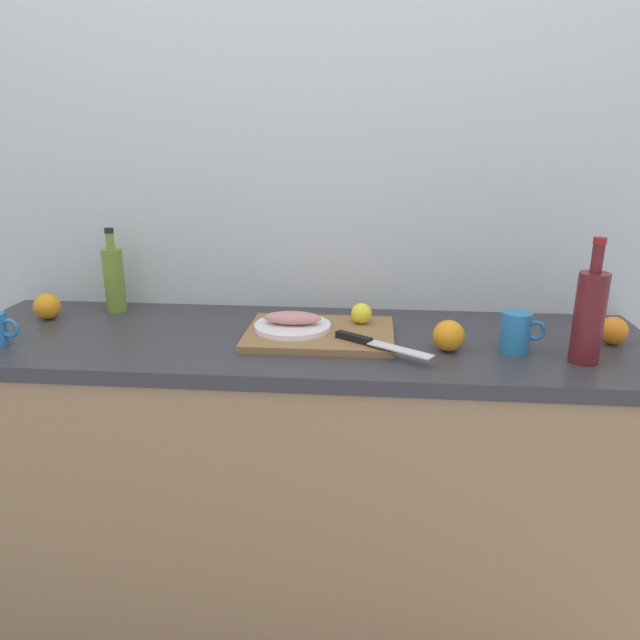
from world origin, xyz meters
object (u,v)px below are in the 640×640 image
(chef_knife, at_px, (370,342))
(lemon_0, at_px, (361,313))
(coffee_mug_1, at_px, (516,332))
(cutting_board, at_px, (320,333))
(orange_0, at_px, (47,306))
(wine_bottle, at_px, (589,315))
(white_plate, at_px, (293,326))
(fish_fillet, at_px, (292,318))
(olive_oil_bottle, at_px, (114,278))

(chef_knife, distance_m, lemon_0, 0.19)
(coffee_mug_1, bearing_deg, chef_knife, -173.77)
(cutting_board, height_order, orange_0, orange_0)
(wine_bottle, bearing_deg, coffee_mug_1, 159.01)
(white_plate, bearing_deg, cutting_board, -2.54)
(white_plate, bearing_deg, coffee_mug_1, -7.04)
(lemon_0, bearing_deg, white_plate, -160.01)
(chef_knife, bearing_deg, lemon_0, 132.47)
(lemon_0, bearing_deg, wine_bottle, -19.91)
(cutting_board, relative_size, fish_fillet, 2.54)
(cutting_board, height_order, white_plate, white_plate)
(white_plate, xyz_separation_m, wine_bottle, (0.76, -0.13, 0.10))
(wine_bottle, distance_m, coffee_mug_1, 0.18)
(lemon_0, distance_m, coffee_mug_1, 0.44)
(fish_fillet, height_order, lemon_0, lemon_0)
(fish_fillet, height_order, olive_oil_bottle, olive_oil_bottle)
(white_plate, distance_m, wine_bottle, 0.78)
(white_plate, height_order, lemon_0, lemon_0)
(fish_fillet, distance_m, olive_oil_bottle, 0.64)
(lemon_0, relative_size, wine_bottle, 0.19)
(white_plate, relative_size, chef_knife, 0.85)
(coffee_mug_1, bearing_deg, fish_fillet, 172.96)
(fish_fillet, bearing_deg, orange_0, 173.47)
(fish_fillet, xyz_separation_m, lemon_0, (0.19, 0.07, -0.00))
(cutting_board, bearing_deg, fish_fillet, 177.46)
(cutting_board, relative_size, lemon_0, 6.86)
(lemon_0, height_order, orange_0, same)
(lemon_0, height_order, coffee_mug_1, coffee_mug_1)
(cutting_board, height_order, lemon_0, lemon_0)
(white_plate, relative_size, fish_fillet, 1.33)
(cutting_board, height_order, olive_oil_bottle, olive_oil_bottle)
(chef_knife, xyz_separation_m, coffee_mug_1, (0.38, 0.04, 0.03))
(fish_fillet, relative_size, chef_knife, 0.64)
(lemon_0, relative_size, coffee_mug_1, 0.52)
(chef_knife, height_order, orange_0, orange_0)
(cutting_board, relative_size, olive_oil_bottle, 1.53)
(olive_oil_bottle, bearing_deg, chef_knife, -20.74)
(fish_fillet, relative_size, wine_bottle, 0.52)
(white_plate, xyz_separation_m, lemon_0, (0.19, 0.07, 0.02))
(olive_oil_bottle, xyz_separation_m, orange_0, (-0.18, -0.11, -0.07))
(lemon_0, bearing_deg, olive_oil_bottle, 171.01)
(cutting_board, distance_m, fish_fillet, 0.09)
(chef_knife, xyz_separation_m, orange_0, (-1.00, 0.21, 0.01))
(olive_oil_bottle, bearing_deg, orange_0, -148.38)
(cutting_board, relative_size, chef_knife, 1.62)
(fish_fillet, bearing_deg, cutting_board, -2.54)
(cutting_board, distance_m, coffee_mug_1, 0.53)
(white_plate, distance_m, chef_knife, 0.25)
(chef_knife, distance_m, olive_oil_bottle, 0.89)
(fish_fillet, height_order, coffee_mug_1, coffee_mug_1)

